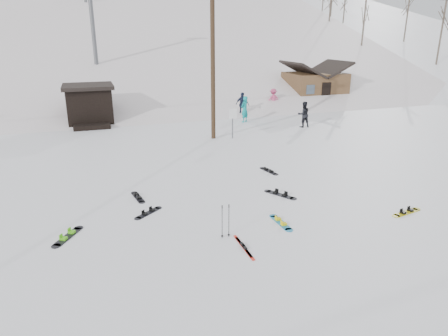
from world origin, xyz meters
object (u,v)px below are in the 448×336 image
object	(u,v)px
hero_snowboard	(281,222)
hero_skis	(244,247)
cabin	(314,86)
utility_pole	(213,60)

from	to	relation	value
hero_snowboard	hero_skis	xyz separation A→B (m)	(-1.80, -1.12, -0.00)
hero_skis	hero_snowboard	bearing A→B (deg)	31.78
hero_snowboard	hero_skis	bearing A→B (deg)	120.42
cabin	hero_skis	distance (m)	28.10
cabin	hero_skis	world-z (taller)	cabin
hero_snowboard	cabin	bearing A→B (deg)	-34.75
cabin	hero_snowboard	distance (m)	26.16
utility_pole	hero_snowboard	world-z (taller)	utility_pole
utility_pole	hero_snowboard	distance (m)	12.80
hero_skis	cabin	bearing A→B (deg)	54.79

